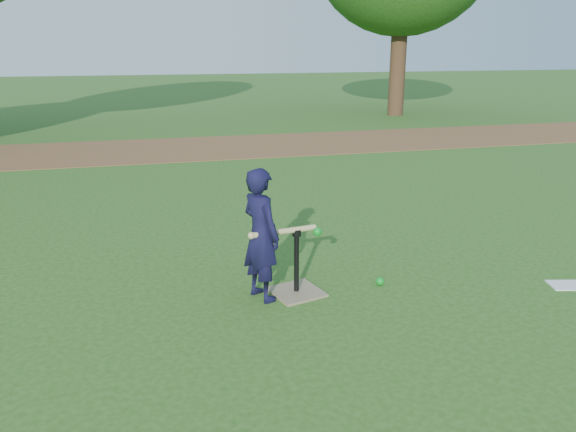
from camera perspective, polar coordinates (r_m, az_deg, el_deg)
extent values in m
plane|color=#285116|center=(5.52, 2.62, -6.28)|extent=(80.00, 80.00, 0.00)
cube|color=brown|center=(12.62, -7.64, 6.94)|extent=(24.00, 3.00, 0.01)
imported|color=black|center=(4.89, -2.77, -1.91)|extent=(0.44, 0.51, 1.19)
sphere|color=#0C8D20|center=(5.40, 9.33, -6.56)|extent=(0.08, 0.08, 0.08)
cube|color=white|center=(5.94, 26.38, -6.32)|extent=(0.35, 0.30, 0.01)
cube|color=#8A7858|center=(5.19, 0.85, -7.71)|extent=(0.53, 0.53, 0.02)
cylinder|color=black|center=(5.07, 0.87, -4.74)|extent=(0.05, 0.05, 0.55)
cylinder|color=black|center=(4.97, 0.88, -1.69)|extent=(0.08, 0.08, 0.06)
cylinder|color=tan|center=(4.92, -0.40, -1.56)|extent=(0.60, 0.14, 0.05)
sphere|color=tan|center=(4.82, -3.74, -2.00)|extent=(0.06, 0.06, 0.06)
sphere|color=#0C8D20|center=(4.97, 3.00, -1.61)|extent=(0.08, 0.08, 0.08)
cylinder|color=#382316|center=(18.66, 11.11, 15.26)|extent=(0.50, 0.50, 3.42)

